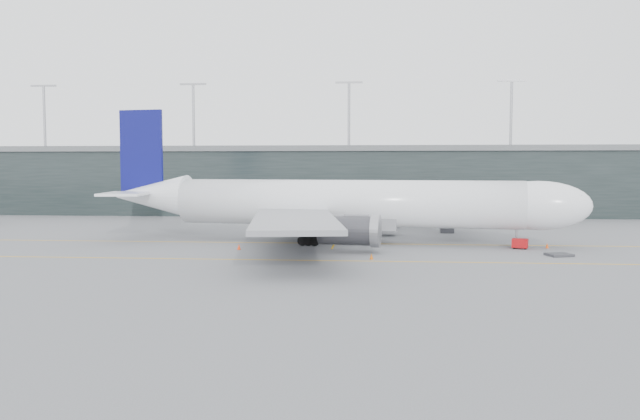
{
  "coord_description": "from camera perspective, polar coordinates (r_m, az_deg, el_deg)",
  "views": [
    {
      "loc": [
        10.21,
        -90.44,
        10.75
      ],
      "look_at": [
        2.96,
        -4.0,
        4.68
      ],
      "focal_mm": 35.0,
      "sensor_mm": 36.0,
      "label": 1
    }
  ],
  "objects": [
    {
      "name": "cone_wing_port",
      "position": [
        102.74,
        4.16,
        -1.79
      ],
      "size": [
        0.5,
        0.5,
        0.79
      ],
      "primitive_type": "cone",
      "color": "#D1460B",
      "rests_on": "ground"
    },
    {
      "name": "taxiline_b",
      "position": [
        71.98,
        -3.43,
        -4.59
      ],
      "size": [
        160.0,
        0.25,
        0.02
      ],
      "primitive_type": "cube",
      "color": "gold",
      "rests_on": "ground"
    },
    {
      "name": "uld_a",
      "position": [
        102.37,
        -4.49,
        -1.47
      ],
      "size": [
        2.57,
        2.31,
        1.94
      ],
      "rotation": [
        0.0,
        0.0,
        0.34
      ],
      "color": "#3A393F",
      "rests_on": "ground"
    },
    {
      "name": "uld_c",
      "position": [
        101.05,
        -1.31,
        -1.56
      ],
      "size": [
        2.41,
        2.15,
        1.84
      ],
      "rotation": [
        0.0,
        0.0,
        -0.31
      ],
      "color": "#3A393F",
      "rests_on": "ground"
    },
    {
      "name": "gse_cart",
      "position": [
        85.48,
        17.81,
        -2.91
      ],
      "size": [
        2.28,
        1.85,
        1.34
      ],
      "rotation": [
        0.0,
        0.0,
        -0.35
      ],
      "color": "#AC0C10",
      "rests_on": "ground"
    },
    {
      "name": "main_aircraft",
      "position": [
        88.33,
        2.09,
        0.54
      ],
      "size": [
        68.76,
        64.06,
        19.29
      ],
      "rotation": [
        0.0,
        0.0,
        -0.14
      ],
      "color": "white",
      "rests_on": "ground"
    },
    {
      "name": "baggage_dolly",
      "position": [
        80.38,
        21.02,
        -3.83
      ],
      "size": [
        3.33,
        2.95,
        0.28
      ],
      "primitive_type": "cube",
      "rotation": [
        0.0,
        0.0,
        0.29
      ],
      "color": "#35353A",
      "rests_on": "ground"
    },
    {
      "name": "taxiline_lead_main",
      "position": [
        111.08,
        2.09,
        -1.55
      ],
      "size": [
        0.25,
        60.0,
        0.02
      ],
      "primitive_type": "cube",
      "color": "gold",
      "rests_on": "ground"
    },
    {
      "name": "cone_nose",
      "position": [
        87.43,
        20.05,
        -3.08
      ],
      "size": [
        0.43,
        0.43,
        0.69
      ],
      "primitive_type": "cone",
      "color": "#F84E0D",
      "rests_on": "ground"
    },
    {
      "name": "cone_tail",
      "position": [
        81.41,
        -7.42,
        -3.35
      ],
      "size": [
        0.47,
        0.47,
        0.75
      ],
      "primitive_type": "cone",
      "color": "#FF3B0E",
      "rests_on": "ground"
    },
    {
      "name": "jet_bridge",
      "position": [
        117.27,
        10.76,
        1.27
      ],
      "size": [
        4.36,
        46.46,
        7.08
      ],
      "rotation": [
        0.0,
        0.0,
        -0.01
      ],
      "color": "#28272C",
      "rests_on": "ground"
    },
    {
      "name": "cone_wing_stbd",
      "position": [
        72.6,
        4.72,
        -4.24
      ],
      "size": [
        0.44,
        0.44,
        0.71
      ],
      "primitive_type": "cone",
      "color": "#CE5A0B",
      "rests_on": "ground"
    },
    {
      "name": "terminal",
      "position": [
        148.82,
        0.86,
        2.8
      ],
      "size": [
        240.0,
        36.0,
        29.0
      ],
      "color": "black",
      "rests_on": "ground"
    },
    {
      "name": "ground",
      "position": [
        91.64,
        -1.64,
        -2.74
      ],
      "size": [
        320.0,
        320.0,
        0.0
      ],
      "primitive_type": "plane",
      "color": "slate",
      "rests_on": "ground"
    },
    {
      "name": "uld_b",
      "position": [
        102.22,
        -2.13,
        -1.56
      ],
      "size": [
        2.1,
        1.86,
        1.61
      ],
      "rotation": [
        0.0,
        0.0,
        -0.29
      ],
      "color": "#3A393F",
      "rests_on": "ground"
    },
    {
      "name": "taxiline_a",
      "position": [
        87.7,
        -1.93,
        -3.03
      ],
      "size": [
        160.0,
        0.25,
        0.02
      ],
      "primitive_type": "cube",
      "color": "gold",
      "rests_on": "ground"
    }
  ]
}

